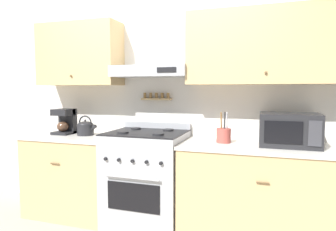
# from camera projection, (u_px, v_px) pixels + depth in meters

# --- Properties ---
(wall_back) EXTENTS (5.20, 0.46, 2.55)m
(wall_back) POSITION_uv_depth(u_px,v_px,m) (167.00, 84.00, 3.24)
(wall_back) COLOR silver
(wall_back) RESTS_ON ground_plane
(counter_left) EXTENTS (0.98, 0.67, 0.89)m
(counter_left) POSITION_uv_depth(u_px,v_px,m) (75.00, 174.00, 3.36)
(counter_left) COLOR tan
(counter_left) RESTS_ON ground_plane
(counter_right) EXTENTS (1.50, 0.67, 0.89)m
(counter_right) POSITION_uv_depth(u_px,v_px,m) (263.00, 193.00, 2.74)
(counter_right) COLOR tan
(counter_right) RESTS_ON ground_plane
(stove_range) EXTENTS (0.77, 0.69, 1.03)m
(stove_range) POSITION_uv_depth(u_px,v_px,m) (147.00, 178.00, 3.07)
(stove_range) COLOR #ADAFB5
(stove_range) RESTS_ON ground_plane
(tea_kettle) EXTENTS (0.23, 0.18, 0.22)m
(tea_kettle) POSITION_uv_depth(u_px,v_px,m) (86.00, 128.00, 3.28)
(tea_kettle) COLOR #232326
(tea_kettle) RESTS_ON counter_left
(coffee_maker) EXTENTS (0.20, 0.23, 0.28)m
(coffee_maker) POSITION_uv_depth(u_px,v_px,m) (65.00, 121.00, 3.39)
(coffee_maker) COLOR black
(coffee_maker) RESTS_ON counter_left
(microwave) EXTENTS (0.50, 0.39, 0.29)m
(microwave) POSITION_uv_depth(u_px,v_px,m) (289.00, 130.00, 2.65)
(microwave) COLOR #232326
(microwave) RESTS_ON counter_right
(utensil_crock) EXTENTS (0.13, 0.13, 0.29)m
(utensil_crock) POSITION_uv_depth(u_px,v_px,m) (224.00, 135.00, 2.82)
(utensil_crock) COLOR #B24C42
(utensil_crock) RESTS_ON counter_right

